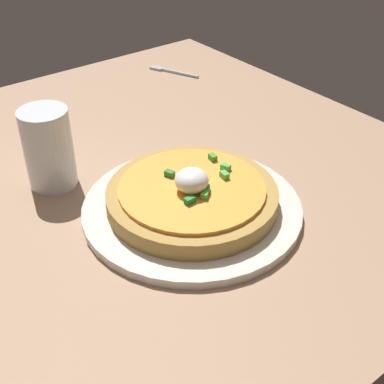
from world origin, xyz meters
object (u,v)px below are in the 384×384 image
pizza (192,195)px  cup_near (49,150)px  fork (170,71)px  plate (192,208)px

pizza → cup_near: size_ratio=1.96×
cup_near → fork: (37.28, 23.31, -5.25)cm
fork → pizza: bearing=124.1°
plate → cup_near: 21.47cm
plate → cup_near: bearing=122.8°
plate → fork: (25.94, 40.88, -0.35)cm
pizza → plate: bearing=62.3°
pizza → fork: 48.51cm
plate → fork: 48.42cm
pizza → cup_near: bearing=122.8°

